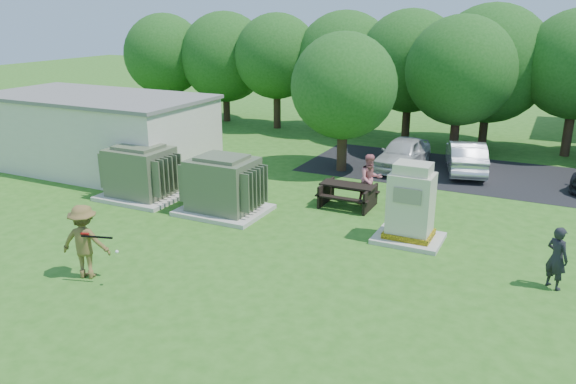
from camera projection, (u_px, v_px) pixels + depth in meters
The scene contains 15 objects.
ground at pixel (223, 279), 15.08m from camera, with size 120.00×120.00×0.00m, color #2D6619.
service_building at pixel (98, 134), 25.17m from camera, with size 10.00×5.00×3.20m, color beige.
service_building_roof at pixel (94, 97), 24.66m from camera, with size 10.20×5.20×0.15m, color slate.
parking_strip at pixel (536, 181), 23.68m from camera, with size 20.00×6.00×0.01m, color #232326.
transformer_left at pixel (141, 173), 21.35m from camera, with size 3.00×2.40×2.07m.
transformer_right at pixel (223, 186), 19.80m from camera, with size 3.00×2.40×2.07m.
generator_cabinet at pixel (411, 207), 17.29m from camera, with size 2.06×1.68×2.51m.
picnic_table at pixel (348, 193), 20.53m from camera, with size 1.99×1.49×0.85m.
batter at pixel (85, 241), 14.93m from camera, with size 1.32×0.76×2.04m, color brown.
person_by_generator at pixel (557, 258), 14.37m from camera, with size 0.62×0.40×1.69m, color black.
person_at_picnic at pixel (370, 179), 20.72m from camera, with size 0.91×0.71×1.88m, color #CA6B71.
car_white at pixel (403, 153), 25.40m from camera, with size 1.68×4.17×1.42m, color silver.
car_silver_a at pixel (466, 157), 24.86m from camera, with size 1.50×4.30×1.42m, color silver.
batting_equipment at pixel (98, 239), 14.43m from camera, with size 1.17×0.30×0.40m.
tree_row at pixel (442, 66), 28.87m from camera, with size 41.30×13.30×7.30m.
Camera 1 is at (7.58, -11.45, 6.88)m, focal length 35.00 mm.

